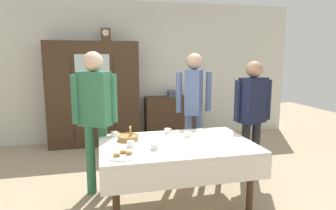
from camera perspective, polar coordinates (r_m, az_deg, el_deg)
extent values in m
plane|color=tan|center=(3.64, 0.76, -17.41)|extent=(12.00, 12.00, 0.00)
cube|color=silver|center=(5.86, -5.58, 6.55)|extent=(6.40, 0.10, 2.70)
cylinder|color=#3D2819|center=(2.87, -10.14, -17.66)|extent=(0.07, 0.07, 0.69)
cylinder|color=#3D2819|center=(3.22, 15.79, -14.69)|extent=(0.07, 0.07, 0.69)
cylinder|color=#3D2819|center=(3.59, -10.90, -11.94)|extent=(0.07, 0.07, 0.69)
cylinder|color=#3D2819|center=(3.88, 10.05, -10.25)|extent=(0.07, 0.07, 0.69)
cube|color=silver|center=(3.19, 1.67, -7.63)|extent=(1.65, 1.07, 0.03)
cube|color=silver|center=(2.76, 4.62, -13.49)|extent=(1.65, 0.01, 0.24)
cube|color=#3D2819|center=(5.55, -14.35, 2.07)|extent=(1.63, 0.45, 1.92)
cube|color=silver|center=(5.28, -14.56, 5.89)|extent=(0.59, 0.01, 0.69)
cube|color=black|center=(5.35, -18.19, 0.60)|extent=(0.01, 0.01, 1.53)
cube|color=black|center=(5.34, -10.48, 0.89)|extent=(0.01, 0.01, 1.53)
cube|color=brown|center=(5.52, -12.14, 13.35)|extent=(0.18, 0.10, 0.24)
cylinder|color=white|center=(5.47, -12.14, 13.69)|extent=(0.11, 0.01, 0.11)
cube|color=black|center=(5.46, -12.14, 13.85)|extent=(0.00, 0.00, 0.04)
cube|color=black|center=(5.46, -11.92, 13.70)|extent=(0.05, 0.00, 0.00)
cube|color=#3D2819|center=(5.85, 0.73, -2.50)|extent=(1.07, 0.35, 0.86)
cube|color=#3D754C|center=(5.78, 0.73, 1.81)|extent=(0.16, 0.21, 0.03)
cube|color=#664C7A|center=(5.77, 0.74, 2.08)|extent=(0.14, 0.17, 0.03)
cube|color=#2D5184|center=(5.77, 0.74, 2.39)|extent=(0.16, 0.16, 0.04)
cube|color=#664C7A|center=(5.76, 0.74, 2.75)|extent=(0.17, 0.22, 0.04)
cylinder|color=silver|center=(2.96, -2.68, -8.67)|extent=(0.13, 0.13, 0.01)
cylinder|color=silver|center=(2.95, -2.68, -8.09)|extent=(0.08, 0.08, 0.05)
torus|color=silver|center=(2.95, -1.95, -7.99)|extent=(0.04, 0.01, 0.04)
cylinder|color=white|center=(3.46, -10.46, -6.11)|extent=(0.13, 0.13, 0.01)
cylinder|color=white|center=(3.45, -10.47, -5.61)|extent=(0.08, 0.08, 0.05)
torus|color=white|center=(3.45, -9.84, -5.54)|extent=(0.04, 0.01, 0.04)
cylinder|color=#47230F|center=(3.45, -10.49, -5.27)|extent=(0.06, 0.06, 0.01)
cylinder|color=white|center=(3.41, 3.83, -6.22)|extent=(0.13, 0.13, 0.01)
cylinder|color=white|center=(3.40, 3.84, -5.71)|extent=(0.08, 0.08, 0.05)
torus|color=white|center=(3.41, 4.45, -5.62)|extent=(0.04, 0.01, 0.04)
cylinder|color=#47230F|center=(3.39, 3.84, -5.36)|extent=(0.06, 0.06, 0.01)
cylinder|color=white|center=(3.55, -0.12, -5.55)|extent=(0.13, 0.13, 0.01)
cylinder|color=white|center=(3.54, -0.12, -5.05)|extent=(0.08, 0.08, 0.05)
torus|color=white|center=(3.55, 0.48, -4.98)|extent=(0.04, 0.01, 0.04)
cylinder|color=white|center=(3.06, -7.36, -8.12)|extent=(0.13, 0.13, 0.01)
cylinder|color=white|center=(3.05, -7.37, -7.55)|extent=(0.08, 0.08, 0.05)
torus|color=white|center=(3.05, -6.65, -7.47)|extent=(0.04, 0.01, 0.04)
cylinder|color=#47230F|center=(3.04, -7.38, -7.17)|extent=(0.06, 0.06, 0.01)
cylinder|color=#9E7542|center=(3.30, -7.83, -6.45)|extent=(0.22, 0.22, 0.05)
torus|color=#9E7542|center=(3.29, -7.84, -6.03)|extent=(0.24, 0.24, 0.02)
cylinder|color=tan|center=(3.27, -7.37, -5.23)|extent=(0.02, 0.02, 0.12)
cylinder|color=tan|center=(3.28, -7.34, -5.16)|extent=(0.04, 0.04, 0.12)
cylinder|color=tan|center=(3.29, -7.43, -5.10)|extent=(0.03, 0.02, 0.12)
cylinder|color=white|center=(2.79, -8.82, -9.88)|extent=(0.28, 0.28, 0.01)
ellipsoid|color=#BC7F3D|center=(2.80, -7.65, -9.25)|extent=(0.07, 0.05, 0.04)
ellipsoid|color=#BC7F3D|center=(2.84, -8.80, -9.02)|extent=(0.07, 0.05, 0.04)
ellipsoid|color=#BC7F3D|center=(2.76, -10.02, -9.57)|extent=(0.07, 0.05, 0.04)
cube|color=silver|center=(3.20, 12.17, -7.47)|extent=(0.10, 0.01, 0.00)
ellipsoid|color=silver|center=(3.23, 13.06, -7.35)|extent=(0.03, 0.02, 0.01)
cube|color=silver|center=(3.03, 10.21, -8.39)|extent=(0.10, 0.01, 0.00)
ellipsoid|color=silver|center=(3.05, 11.17, -8.26)|extent=(0.03, 0.02, 0.01)
cube|color=silver|center=(3.61, 7.09, -5.40)|extent=(0.10, 0.01, 0.00)
ellipsoid|color=silver|center=(3.63, 7.91, -5.31)|extent=(0.03, 0.02, 0.01)
cylinder|color=#33704C|center=(3.66, -14.92, -10.38)|extent=(0.11, 0.11, 0.84)
cylinder|color=#33704C|center=(3.66, -12.54, -10.29)|extent=(0.11, 0.11, 0.84)
cube|color=#33704C|center=(3.48, -14.21, 1.17)|extent=(0.41, 0.35, 0.63)
sphere|color=#DBB293|center=(3.45, -14.50, 8.26)|extent=(0.23, 0.23, 0.23)
cylinder|color=#33704C|center=(3.49, -17.82, 1.03)|extent=(0.08, 0.08, 0.57)
cylinder|color=#33704C|center=(3.49, -10.59, 1.31)|extent=(0.08, 0.08, 0.57)
cylinder|color=#232328|center=(4.07, 14.91, -8.77)|extent=(0.11, 0.11, 0.79)
cylinder|color=#232328|center=(4.14, 16.76, -8.54)|extent=(0.11, 0.11, 0.79)
cube|color=#191E38|center=(3.95, 16.30, 0.90)|extent=(0.41, 0.32, 0.59)
sphere|color=tan|center=(3.91, 16.57, 6.73)|extent=(0.21, 0.21, 0.21)
cylinder|color=#191E38|center=(3.84, 13.44, 0.80)|extent=(0.08, 0.08, 0.53)
cylinder|color=#191E38|center=(4.06, 19.00, 0.99)|extent=(0.08, 0.08, 0.53)
cylinder|color=slate|center=(4.26, 4.00, -7.27)|extent=(0.11, 0.11, 0.84)
cylinder|color=slate|center=(4.31, 5.92, -7.12)|extent=(0.11, 0.11, 0.84)
cube|color=slate|center=(4.13, 5.11, 2.59)|extent=(0.35, 0.41, 0.63)
sphere|color=tan|center=(4.10, 5.20, 8.52)|extent=(0.23, 0.23, 0.23)
cylinder|color=slate|center=(4.07, 2.17, 2.51)|extent=(0.08, 0.08, 0.57)
cylinder|color=slate|center=(4.21, 7.95, 2.65)|extent=(0.08, 0.08, 0.57)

